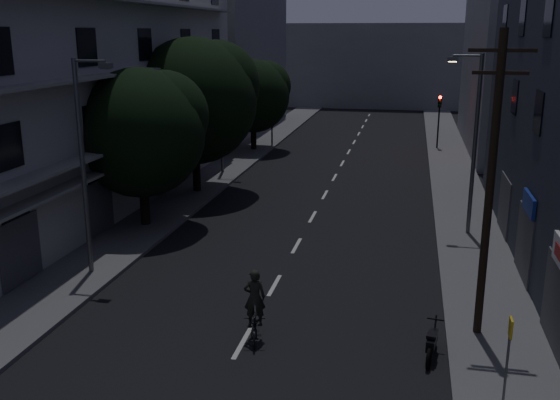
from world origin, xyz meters
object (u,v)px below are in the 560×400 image
at_px(utility_pole, 490,182).
at_px(cyclist, 255,316).
at_px(motorcycle, 432,344).
at_px(bus_stop_sign, 508,350).

height_order(utility_pole, cyclist, utility_pole).
height_order(motorcycle, cyclist, cyclist).
xyz_separation_m(utility_pole, cyclist, (-6.62, -1.58, -4.11)).
xyz_separation_m(bus_stop_sign, motorcycle, (-1.58, 2.70, -1.45)).
distance_m(bus_stop_sign, cyclist, 7.44).
relative_size(utility_pole, cyclist, 3.99).
relative_size(utility_pole, bus_stop_sign, 3.56).
bearing_deg(utility_pole, motorcycle, -130.06).
relative_size(bus_stop_sign, cyclist, 1.12).
xyz_separation_m(utility_pole, bus_stop_sign, (0.18, -4.37, -2.98)).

